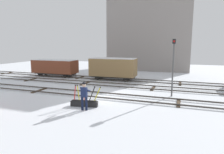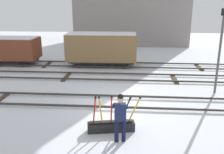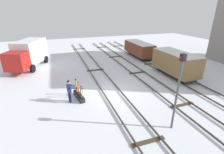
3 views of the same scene
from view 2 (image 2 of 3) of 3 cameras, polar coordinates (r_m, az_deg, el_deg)
ground_plane at (r=12.30m, az=0.86°, el=-6.06°), size 60.00×60.00×0.00m
track_main_line at (r=12.26m, az=0.86°, el=-5.58°), size 44.00×1.94×0.18m
track_siding_near at (r=16.23m, az=1.75°, el=0.02°), size 44.00×1.94×0.18m
track_siding_far at (r=19.34m, az=2.18°, el=2.77°), size 44.00×1.94×0.18m
switch_lever_frame at (r=9.73m, az=-0.17°, el=-10.89°), size 2.04×0.68×1.45m
rail_worker at (r=8.76m, az=1.87°, el=-8.59°), size 0.62×0.75×1.79m
signal_post at (r=14.18m, az=23.48°, el=6.93°), size 0.24×0.32×4.47m
freight_car_far_end at (r=19.18m, az=-2.38°, el=6.73°), size 5.26×2.19×2.54m
freight_car_near_switch at (r=21.60m, az=-23.87°, el=5.94°), size 5.79×2.10×2.16m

